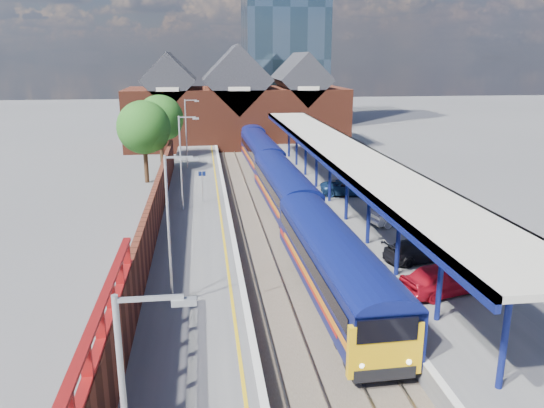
% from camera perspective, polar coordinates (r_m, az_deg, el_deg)
% --- Properties ---
extents(ground, '(240.00, 240.00, 0.00)m').
position_cam_1_polar(ground, '(48.58, -1.53, 1.12)').
color(ground, '#5B5B5E').
rests_on(ground, ground).
extents(ballast_bed, '(6.00, 76.00, 0.06)m').
position_cam_1_polar(ballast_bed, '(39.03, 0.01, -2.44)').
color(ballast_bed, '#473D33').
rests_on(ballast_bed, ground).
extents(rails, '(4.51, 76.00, 0.14)m').
position_cam_1_polar(rails, '(39.00, 0.01, -2.31)').
color(rails, slate).
rests_on(rails, ground).
extents(left_platform, '(5.00, 76.00, 1.00)m').
position_cam_1_polar(left_platform, '(38.58, -8.11, -2.08)').
color(left_platform, '#565659').
rests_on(left_platform, ground).
extents(right_platform, '(6.00, 76.00, 1.00)m').
position_cam_1_polar(right_platform, '(40.08, 8.55, -1.43)').
color(right_platform, '#565659').
rests_on(right_platform, ground).
extents(coping_left, '(0.30, 76.00, 0.05)m').
position_cam_1_polar(coping_left, '(38.46, -4.64, -1.21)').
color(coping_left, silver).
rests_on(coping_left, left_platform).
extents(coping_right, '(0.30, 76.00, 0.05)m').
position_cam_1_polar(coping_right, '(39.25, 4.58, -0.87)').
color(coping_right, silver).
rests_on(coping_right, right_platform).
extents(yellow_line, '(0.14, 76.00, 0.01)m').
position_cam_1_polar(yellow_line, '(38.45, -5.54, -1.27)').
color(yellow_line, yellow).
rests_on(yellow_line, left_platform).
extents(train, '(3.14, 65.95, 3.45)m').
position_cam_1_polar(train, '(50.68, -0.16, 4.19)').
color(train, '#0C1456').
rests_on(train, ground).
extents(canopy, '(4.50, 52.00, 4.48)m').
position_cam_1_polar(canopy, '(40.69, 7.37, 5.75)').
color(canopy, navy).
rests_on(canopy, right_platform).
extents(lamp_post_b, '(1.48, 0.18, 7.00)m').
position_cam_1_polar(lamp_post_b, '(23.92, -10.76, -1.91)').
color(lamp_post_b, '#A5A8AA').
rests_on(lamp_post_b, left_platform).
extents(lamp_post_c, '(1.48, 0.18, 7.00)m').
position_cam_1_polar(lamp_post_c, '(39.48, -9.60, 4.98)').
color(lamp_post_c, '#A5A8AA').
rests_on(lamp_post_c, left_platform).
extents(lamp_post_d, '(1.48, 0.18, 7.00)m').
position_cam_1_polar(lamp_post_d, '(55.29, -9.09, 7.96)').
color(lamp_post_d, '#A5A8AA').
rests_on(lamp_post_d, left_platform).
extents(platform_sign, '(0.55, 0.08, 2.50)m').
position_cam_1_polar(platform_sign, '(41.87, -7.51, 2.44)').
color(platform_sign, '#A5A8AA').
rests_on(platform_sign, left_platform).
extents(brick_wall, '(0.35, 50.00, 3.86)m').
position_cam_1_polar(brick_wall, '(31.99, -12.97, -2.36)').
color(brick_wall, '#5D2618').
rests_on(brick_wall, left_platform).
extents(station_building, '(30.00, 12.12, 13.78)m').
position_cam_1_polar(station_building, '(75.26, -3.84, 10.41)').
color(station_building, '#5D2618').
rests_on(station_building, ground).
extents(glass_tower, '(14.20, 14.20, 40.30)m').
position_cam_1_polar(glass_tower, '(98.30, 1.29, 20.23)').
color(glass_tower, '#425F72').
rests_on(glass_tower, ground).
extents(tree_near, '(5.20, 5.20, 8.10)m').
position_cam_1_polar(tree_near, '(53.43, -13.48, 7.86)').
color(tree_near, '#382314').
rests_on(tree_near, ground).
extents(tree_far, '(5.20, 5.20, 8.10)m').
position_cam_1_polar(tree_far, '(61.25, -11.81, 8.88)').
color(tree_far, '#382314').
rests_on(tree_far, ground).
extents(parked_car_red, '(4.77, 2.84, 1.52)m').
position_cam_1_polar(parked_car_red, '(27.05, 18.09, -7.64)').
color(parked_car_red, '#AF0E1F').
rests_on(parked_car_red, right_platform).
extents(parked_car_silver, '(4.31, 2.33, 1.35)m').
position_cam_1_polar(parked_car_silver, '(37.15, 13.46, -1.16)').
color(parked_car_silver, '#B5B5BA').
rests_on(parked_car_silver, right_platform).
extents(parked_car_dark, '(4.49, 2.65, 1.22)m').
position_cam_1_polar(parked_car_dark, '(30.90, 15.57, -4.83)').
color(parked_car_dark, black).
rests_on(parked_car_dark, right_platform).
extents(parked_car_blue, '(4.71, 2.52, 1.26)m').
position_cam_1_polar(parked_car_blue, '(44.46, 8.16, 1.78)').
color(parked_car_blue, navy).
rests_on(parked_car_blue, right_platform).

